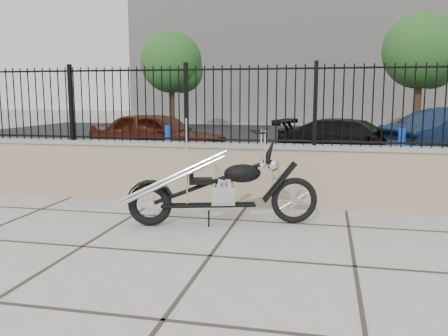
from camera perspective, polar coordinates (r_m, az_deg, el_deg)
ground_plane at (r=5.17m, az=-1.68°, el=-10.54°), size 90.00×90.00×0.00m
parking_lot at (r=17.35m, az=8.32°, el=3.03°), size 30.00×30.00×0.00m
retaining_wall at (r=7.43m, az=2.95°, el=-0.76°), size 14.00×0.36×0.96m
iron_fence at (r=7.33m, az=3.02°, el=7.60°), size 14.00×0.08×1.20m
background_building at (r=31.34m, az=10.34°, el=12.83°), size 22.00×6.00×8.00m
chopper_motorcycle at (r=6.20m, az=-0.59°, el=-0.41°), size 2.42×1.06×1.44m
car_red at (r=12.75m, az=-7.93°, el=3.88°), size 3.96×2.14×1.28m
car_black at (r=12.04m, az=15.49°, el=3.01°), size 4.17×2.53×1.13m
bollard_a at (r=10.61m, az=-6.75°, el=2.29°), size 0.14×0.14×1.04m
bollard_b at (r=9.16m, az=20.49°, el=0.99°), size 0.17×0.17×1.11m
tree_left at (r=22.52m, az=-6.38°, el=12.87°), size 2.83×2.83×4.77m
tree_right at (r=21.38m, az=22.61°, el=13.25°), size 3.06×3.06×5.17m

